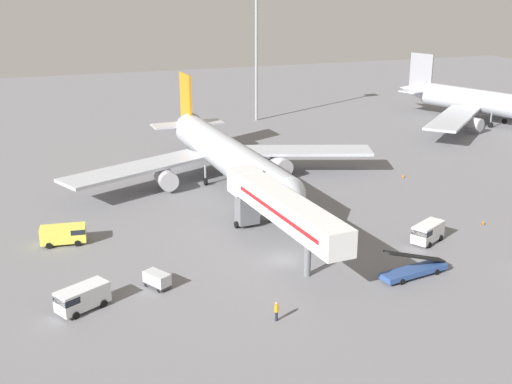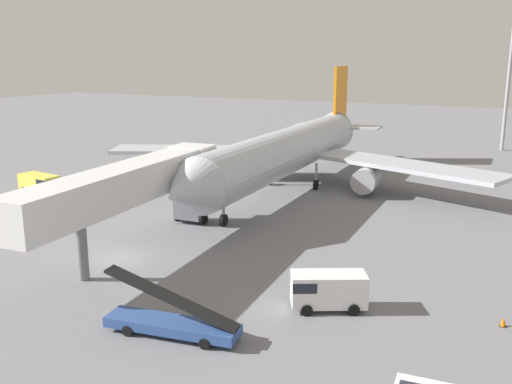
{
  "view_description": "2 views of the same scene",
  "coord_description": "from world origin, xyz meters",
  "px_view_note": "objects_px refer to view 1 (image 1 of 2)",
  "views": [
    {
      "loc": [
        -23.61,
        -56.57,
        27.9
      ],
      "look_at": [
        2.51,
        15.2,
        2.46
      ],
      "focal_mm": 44.63,
      "sensor_mm": 36.0,
      "label": 1
    },
    {
      "loc": [
        27.48,
        -31.08,
        14.66
      ],
      "look_at": [
        4.57,
        13.72,
        2.65
      ],
      "focal_mm": 39.92,
      "sensor_mm": 36.0,
      "label": 2
    }
  ],
  "objects_px": {
    "service_van_outer_right": "(65,234)",
    "airplane_background": "(503,105)",
    "service_van_far_left": "(81,297)",
    "belt_loader_truck": "(414,269)",
    "ground_crew_worker_foreground": "(277,311)",
    "safety_cone_alpha": "(403,176)",
    "jet_bridge": "(279,206)",
    "baggage_cart_rear_left": "(157,279)",
    "service_van_far_center": "(427,232)",
    "safety_cone_bravo": "(483,222)",
    "apron_light_mast": "(256,30)",
    "airplane_at_gate": "(225,155)"
  },
  "relations": [
    {
      "from": "service_van_far_left",
      "to": "safety_cone_alpha",
      "type": "xyz_separation_m",
      "value": [
        48.88,
        24.81,
        -0.93
      ]
    },
    {
      "from": "service_van_outer_right",
      "to": "airplane_background",
      "type": "bearing_deg",
      "value": 20.52
    },
    {
      "from": "safety_cone_alpha",
      "to": "airplane_background",
      "type": "height_order",
      "value": "airplane_background"
    },
    {
      "from": "ground_crew_worker_foreground",
      "to": "safety_cone_alpha",
      "type": "relative_size",
      "value": 2.86
    },
    {
      "from": "airplane_at_gate",
      "to": "jet_bridge",
      "type": "height_order",
      "value": "airplane_at_gate"
    },
    {
      "from": "airplane_at_gate",
      "to": "service_van_outer_right",
      "type": "height_order",
      "value": "airplane_at_gate"
    },
    {
      "from": "belt_loader_truck",
      "to": "jet_bridge",
      "type": "bearing_deg",
      "value": 135.41
    },
    {
      "from": "service_van_far_left",
      "to": "apron_light_mast",
      "type": "xyz_separation_m",
      "value": [
        42.43,
        70.99,
        17.11
      ]
    },
    {
      "from": "baggage_cart_rear_left",
      "to": "airplane_background",
      "type": "xyz_separation_m",
      "value": [
        79.39,
        46.54,
        3.44
      ]
    },
    {
      "from": "jet_bridge",
      "to": "safety_cone_bravo",
      "type": "distance_m",
      "value": 26.69
    },
    {
      "from": "safety_cone_alpha",
      "to": "service_van_outer_right",
      "type": "bearing_deg",
      "value": -169.9
    },
    {
      "from": "jet_bridge",
      "to": "ground_crew_worker_foreground",
      "type": "relative_size",
      "value": 12.99
    },
    {
      "from": "service_van_outer_right",
      "to": "apron_light_mast",
      "type": "distance_m",
      "value": 71.66
    },
    {
      "from": "safety_cone_alpha",
      "to": "apron_light_mast",
      "type": "bearing_deg",
      "value": 97.96
    },
    {
      "from": "belt_loader_truck",
      "to": "apron_light_mast",
      "type": "height_order",
      "value": "apron_light_mast"
    },
    {
      "from": "safety_cone_bravo",
      "to": "apron_light_mast",
      "type": "height_order",
      "value": "apron_light_mast"
    },
    {
      "from": "service_van_outer_right",
      "to": "service_van_far_left",
      "type": "distance_m",
      "value": 16.06
    },
    {
      "from": "service_van_far_left",
      "to": "safety_cone_alpha",
      "type": "height_order",
      "value": "service_van_far_left"
    },
    {
      "from": "airplane_at_gate",
      "to": "jet_bridge",
      "type": "distance_m",
      "value": 25.0
    },
    {
      "from": "ground_crew_worker_foreground",
      "to": "service_van_far_left",
      "type": "bearing_deg",
      "value": 153.68
    },
    {
      "from": "safety_cone_bravo",
      "to": "service_van_far_left",
      "type": "bearing_deg",
      "value": -174.07
    },
    {
      "from": "ground_crew_worker_foreground",
      "to": "apron_light_mast",
      "type": "relative_size",
      "value": 0.07
    },
    {
      "from": "service_van_far_left",
      "to": "apron_light_mast",
      "type": "height_order",
      "value": "apron_light_mast"
    },
    {
      "from": "airplane_at_gate",
      "to": "service_van_outer_right",
      "type": "bearing_deg",
      "value": -147.71
    },
    {
      "from": "belt_loader_truck",
      "to": "service_van_far_center",
      "type": "bearing_deg",
      "value": 48.01
    },
    {
      "from": "jet_bridge",
      "to": "belt_loader_truck",
      "type": "distance_m",
      "value": 15.25
    },
    {
      "from": "airplane_background",
      "to": "baggage_cart_rear_left",
      "type": "bearing_deg",
      "value": -149.62
    },
    {
      "from": "jet_bridge",
      "to": "belt_loader_truck",
      "type": "height_order",
      "value": "jet_bridge"
    },
    {
      "from": "service_van_outer_right",
      "to": "airplane_background",
      "type": "height_order",
      "value": "airplane_background"
    },
    {
      "from": "service_van_far_left",
      "to": "airplane_background",
      "type": "xyz_separation_m",
      "value": [
        86.59,
        48.58,
        3.04
      ]
    },
    {
      "from": "jet_bridge",
      "to": "apron_light_mast",
      "type": "bearing_deg",
      "value": 71.95
    },
    {
      "from": "apron_light_mast",
      "to": "safety_cone_bravo",
      "type": "bearing_deg",
      "value": -85.67
    },
    {
      "from": "airplane_at_gate",
      "to": "baggage_cart_rear_left",
      "type": "bearing_deg",
      "value": -118.9
    },
    {
      "from": "jet_bridge",
      "to": "baggage_cart_rear_left",
      "type": "distance_m",
      "value": 15.2
    },
    {
      "from": "belt_loader_truck",
      "to": "service_van_outer_right",
      "type": "distance_m",
      "value": 37.85
    },
    {
      "from": "airplane_at_gate",
      "to": "apron_light_mast",
      "type": "relative_size",
      "value": 1.86
    },
    {
      "from": "belt_loader_truck",
      "to": "airplane_background",
      "type": "xyz_separation_m",
      "value": [
        54.99,
        52.9,
        3.49
      ]
    },
    {
      "from": "jet_bridge",
      "to": "ground_crew_worker_foreground",
      "type": "xyz_separation_m",
      "value": [
        -5.63,
        -13.63,
        -4.29
      ]
    },
    {
      "from": "ground_crew_worker_foreground",
      "to": "airplane_background",
      "type": "relative_size",
      "value": 0.04
    },
    {
      "from": "service_van_outer_right",
      "to": "airplane_background",
      "type": "distance_m",
      "value": 92.81
    },
    {
      "from": "ground_crew_worker_foreground",
      "to": "airplane_at_gate",
      "type": "bearing_deg",
      "value": 78.97
    },
    {
      "from": "belt_loader_truck",
      "to": "service_van_far_left",
      "type": "distance_m",
      "value": 31.9
    },
    {
      "from": "safety_cone_bravo",
      "to": "belt_loader_truck",
      "type": "bearing_deg",
      "value": -149.68
    },
    {
      "from": "service_van_far_center",
      "to": "safety_cone_alpha",
      "type": "bearing_deg",
      "value": 63.54
    },
    {
      "from": "service_van_outer_right",
      "to": "belt_loader_truck",
      "type": "bearing_deg",
      "value": -32.58
    },
    {
      "from": "belt_loader_truck",
      "to": "safety_cone_alpha",
      "type": "relative_size",
      "value": 12.26
    },
    {
      "from": "airplane_background",
      "to": "service_van_far_center",
      "type": "bearing_deg",
      "value": -136.68
    },
    {
      "from": "airplane_at_gate",
      "to": "baggage_cart_rear_left",
      "type": "xyz_separation_m",
      "value": [
        -15.9,
        -28.79,
        -3.56
      ]
    },
    {
      "from": "belt_loader_truck",
      "to": "service_van_far_center",
      "type": "relative_size",
      "value": 1.6
    },
    {
      "from": "jet_bridge",
      "to": "service_van_outer_right",
      "type": "xyz_separation_m",
      "value": [
        -21.5,
        10.14,
        -4.04
      ]
    }
  ]
}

